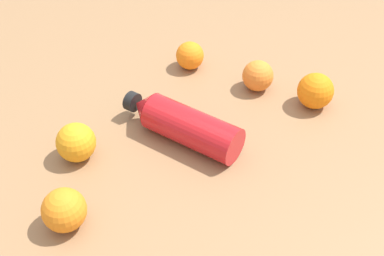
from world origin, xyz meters
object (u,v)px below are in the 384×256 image
object	(u,v)px
orange_4	(76,142)
orange_3	(315,91)
water_bottle	(182,124)
orange_0	(258,76)
orange_1	(64,210)
orange_2	(190,56)

from	to	relation	value
orange_4	orange_3	bearing A→B (deg)	-101.20
water_bottle	orange_3	bearing A→B (deg)	-125.67
orange_0	orange_1	size ratio (longest dim) A/B	0.92
orange_2	orange_4	distance (m)	0.38
orange_2	orange_3	world-z (taller)	orange_3
orange_0	orange_1	bearing A→B (deg)	107.54
orange_1	orange_3	size ratio (longest dim) A/B	0.97
orange_3	orange_4	size ratio (longest dim) A/B	1.02
water_bottle	orange_2	xyz separation A→B (m)	(0.21, -0.14, -0.00)
orange_0	orange_3	size ratio (longest dim) A/B	0.90
water_bottle	orange_2	distance (m)	0.26
water_bottle	orange_4	size ratio (longest dim) A/B	3.37
orange_0	orange_2	xyz separation A→B (m)	(0.15, 0.09, -0.00)
water_bottle	orange_1	distance (m)	0.30
water_bottle	orange_1	xyz separation A→B (m)	(-0.10, 0.28, 0.00)
orange_1	orange_3	bearing A→B (deg)	-85.20
orange_0	orange_1	distance (m)	0.53
orange_0	orange_4	xyz separation A→B (m)	(-0.01, 0.44, 0.00)
orange_0	orange_3	bearing A→B (deg)	-147.17
orange_0	orange_2	bearing A→B (deg)	31.40
orange_4	orange_0	bearing A→B (deg)	-88.45
water_bottle	orange_3	distance (m)	0.31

